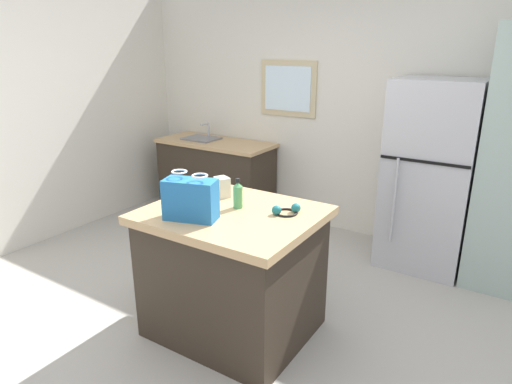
{
  "coord_description": "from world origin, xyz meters",
  "views": [
    {
      "loc": [
        1.62,
        -2.17,
        1.99
      ],
      "look_at": [
        -0.02,
        0.4,
        0.97
      ],
      "focal_mm": 31.35,
      "sensor_mm": 36.0,
      "label": 1
    }
  ],
  "objects_px": {
    "kitchen_island": "(233,272)",
    "tall_cabinet": "(512,162)",
    "small_box": "(222,187)",
    "bottle": "(238,195)",
    "ear_defenders": "(286,210)",
    "refrigerator": "(430,176)",
    "shopping_bag": "(191,199)"
  },
  "relations": [
    {
      "from": "kitchen_island",
      "to": "bottle",
      "type": "distance_m",
      "value": 0.55
    },
    {
      "from": "refrigerator",
      "to": "tall_cabinet",
      "type": "xyz_separation_m",
      "value": [
        0.62,
        0.0,
        0.22
      ]
    },
    {
      "from": "small_box",
      "to": "bottle",
      "type": "xyz_separation_m",
      "value": [
        0.23,
        -0.12,
        0.02
      ]
    },
    {
      "from": "tall_cabinet",
      "to": "bottle",
      "type": "distance_m",
      "value": 2.3
    },
    {
      "from": "shopping_bag",
      "to": "ear_defenders",
      "type": "height_order",
      "value": "shopping_bag"
    },
    {
      "from": "bottle",
      "to": "ear_defenders",
      "type": "xyz_separation_m",
      "value": [
        0.33,
        0.08,
        -0.07
      ]
    },
    {
      "from": "kitchen_island",
      "to": "shopping_bag",
      "type": "bearing_deg",
      "value": -118.36
    },
    {
      "from": "small_box",
      "to": "refrigerator",
      "type": "bearing_deg",
      "value": 55.25
    },
    {
      "from": "refrigerator",
      "to": "tall_cabinet",
      "type": "height_order",
      "value": "tall_cabinet"
    },
    {
      "from": "ear_defenders",
      "to": "bottle",
      "type": "bearing_deg",
      "value": -166.89
    },
    {
      "from": "bottle",
      "to": "refrigerator",
      "type": "bearing_deg",
      "value": 62.83
    },
    {
      "from": "kitchen_island",
      "to": "bottle",
      "type": "relative_size",
      "value": 5.45
    },
    {
      "from": "tall_cabinet",
      "to": "small_box",
      "type": "distance_m",
      "value": 2.37
    },
    {
      "from": "tall_cabinet",
      "to": "bottle",
      "type": "relative_size",
      "value": 10.31
    },
    {
      "from": "refrigerator",
      "to": "ear_defenders",
      "type": "relative_size",
      "value": 8.09
    },
    {
      "from": "ear_defenders",
      "to": "small_box",
      "type": "bearing_deg",
      "value": 175.15
    },
    {
      "from": "tall_cabinet",
      "to": "shopping_bag",
      "type": "xyz_separation_m",
      "value": [
        -1.64,
        -2.06,
        -0.02
      ]
    },
    {
      "from": "small_box",
      "to": "ear_defenders",
      "type": "bearing_deg",
      "value": -4.85
    },
    {
      "from": "kitchen_island",
      "to": "small_box",
      "type": "height_order",
      "value": "small_box"
    },
    {
      "from": "shopping_bag",
      "to": "ear_defenders",
      "type": "xyz_separation_m",
      "value": [
        0.47,
        0.41,
        -0.11
      ]
    },
    {
      "from": "bottle",
      "to": "ear_defenders",
      "type": "distance_m",
      "value": 0.35
    },
    {
      "from": "kitchen_island",
      "to": "refrigerator",
      "type": "xyz_separation_m",
      "value": [
        0.89,
        1.81,
        0.39
      ]
    },
    {
      "from": "tall_cabinet",
      "to": "small_box",
      "type": "bearing_deg",
      "value": -137.16
    },
    {
      "from": "tall_cabinet",
      "to": "small_box",
      "type": "height_order",
      "value": "tall_cabinet"
    },
    {
      "from": "bottle",
      "to": "ear_defenders",
      "type": "bearing_deg",
      "value": 13.11
    },
    {
      "from": "bottle",
      "to": "kitchen_island",
      "type": "bearing_deg",
      "value": -88.0
    },
    {
      "from": "kitchen_island",
      "to": "ear_defenders",
      "type": "bearing_deg",
      "value": 24.95
    },
    {
      "from": "shopping_bag",
      "to": "bottle",
      "type": "distance_m",
      "value": 0.36
    },
    {
      "from": "tall_cabinet",
      "to": "bottle",
      "type": "xyz_separation_m",
      "value": [
        -1.51,
        -1.73,
        -0.06
      ]
    },
    {
      "from": "refrigerator",
      "to": "small_box",
      "type": "height_order",
      "value": "refrigerator"
    },
    {
      "from": "kitchen_island",
      "to": "tall_cabinet",
      "type": "height_order",
      "value": "tall_cabinet"
    },
    {
      "from": "tall_cabinet",
      "to": "kitchen_island",
      "type": "bearing_deg",
      "value": -129.77
    }
  ]
}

